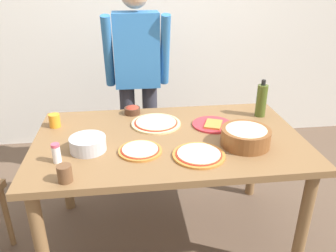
% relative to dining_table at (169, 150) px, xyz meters
% --- Properties ---
extents(ground, '(8.00, 8.00, 0.00)m').
position_rel_dining_table_xyz_m(ground, '(0.00, 0.00, -0.67)').
color(ground, brown).
extents(wall_back, '(5.60, 0.10, 2.60)m').
position_rel_dining_table_xyz_m(wall_back, '(0.00, 1.60, 0.63)').
color(wall_back, silver).
rests_on(wall_back, ground).
extents(dining_table, '(1.60, 0.96, 0.76)m').
position_rel_dining_table_xyz_m(dining_table, '(0.00, 0.00, 0.00)').
color(dining_table, brown).
rests_on(dining_table, ground).
extents(person_cook, '(0.49, 0.25, 1.62)m').
position_rel_dining_table_xyz_m(person_cook, '(-0.15, 0.76, 0.27)').
color(person_cook, '#2D2D38').
rests_on(person_cook, ground).
extents(pizza_raw_on_board, '(0.32, 0.32, 0.02)m').
position_rel_dining_table_xyz_m(pizza_raw_on_board, '(-0.06, 0.19, 0.10)').
color(pizza_raw_on_board, beige).
rests_on(pizza_raw_on_board, dining_table).
extents(pizza_cooked_on_tray, '(0.29, 0.29, 0.02)m').
position_rel_dining_table_xyz_m(pizza_cooked_on_tray, '(0.13, -0.25, 0.10)').
color(pizza_cooked_on_tray, '#C67A33').
rests_on(pizza_cooked_on_tray, dining_table).
extents(pizza_second_cooked, '(0.24, 0.24, 0.02)m').
position_rel_dining_table_xyz_m(pizza_second_cooked, '(-0.18, -0.16, 0.10)').
color(pizza_second_cooked, '#C67A33').
rests_on(pizza_second_cooked, dining_table).
extents(plate_with_slice, '(0.26, 0.26, 0.02)m').
position_rel_dining_table_xyz_m(plate_with_slice, '(0.30, 0.13, 0.10)').
color(plate_with_slice, red).
rests_on(plate_with_slice, dining_table).
extents(popcorn_bowl, '(0.28, 0.28, 0.11)m').
position_rel_dining_table_xyz_m(popcorn_bowl, '(0.42, -0.15, 0.15)').
color(popcorn_bowl, brown).
rests_on(popcorn_bowl, dining_table).
extents(mixing_bowl_steel, '(0.20, 0.20, 0.08)m').
position_rel_dining_table_xyz_m(mixing_bowl_steel, '(-0.47, -0.11, 0.13)').
color(mixing_bowl_steel, '#B7B7BC').
rests_on(mixing_bowl_steel, dining_table).
extents(small_sauce_bowl, '(0.11, 0.11, 0.06)m').
position_rel_dining_table_xyz_m(small_sauce_bowl, '(-0.21, 0.39, 0.12)').
color(small_sauce_bowl, '#4C2D1E').
rests_on(small_sauce_bowl, dining_table).
extents(olive_oil_bottle, '(0.07, 0.07, 0.26)m').
position_rel_dining_table_xyz_m(olive_oil_bottle, '(0.66, 0.25, 0.20)').
color(olive_oil_bottle, '#47561E').
rests_on(olive_oil_bottle, dining_table).
extents(cup_orange, '(0.07, 0.07, 0.08)m').
position_rel_dining_table_xyz_m(cup_orange, '(-0.70, 0.24, 0.13)').
color(cup_orange, orange).
rests_on(cup_orange, dining_table).
extents(cup_small_brown, '(0.07, 0.07, 0.08)m').
position_rel_dining_table_xyz_m(cup_small_brown, '(-0.55, -0.40, 0.13)').
color(cup_small_brown, brown).
rests_on(cup_small_brown, dining_table).
extents(salt_shaker, '(0.04, 0.04, 0.11)m').
position_rel_dining_table_xyz_m(salt_shaker, '(-0.62, -0.22, 0.14)').
color(salt_shaker, white).
rests_on(salt_shaker, dining_table).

